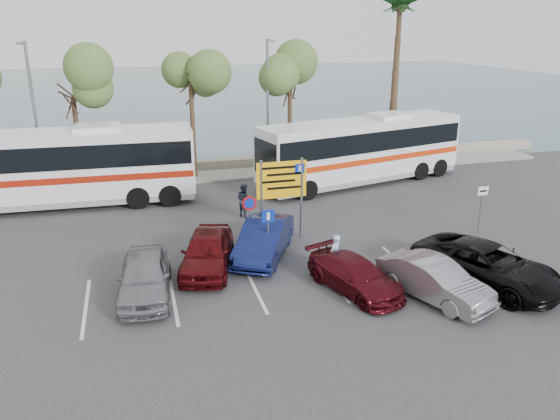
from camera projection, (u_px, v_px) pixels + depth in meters
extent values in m
plane|color=#343437|center=(279.00, 271.00, 21.01)|extent=(120.00, 120.00, 0.00)
cube|color=gray|center=(220.00, 176.00, 33.75)|extent=(44.00, 2.40, 0.15)
cube|color=gray|center=(215.00, 164.00, 35.50)|extent=(48.00, 0.80, 0.60)
plane|color=#405766|center=(166.00, 91.00, 75.72)|extent=(140.00, 140.00, 0.00)
cylinder|color=#382619|center=(78.00, 141.00, 30.92)|extent=(0.28, 0.28, 5.04)
cylinder|color=#382619|center=(193.00, 131.00, 32.44)|extent=(0.28, 0.28, 5.60)
cylinder|color=#382619|center=(290.00, 129.00, 34.00)|extent=(0.28, 0.28, 5.18)
cylinder|color=#382619|center=(395.00, 87.00, 34.95)|extent=(0.48, 0.48, 10.00)
cylinder|color=slate|center=(36.00, 118.00, 29.57)|extent=(0.16, 0.16, 8.00)
cylinder|color=slate|center=(23.00, 42.00, 27.87)|extent=(0.12, 0.90, 0.12)
cube|color=slate|center=(21.00, 44.00, 27.43)|extent=(0.45, 0.25, 0.12)
cylinder|color=slate|center=(268.00, 108.00, 32.80)|extent=(0.16, 0.16, 8.00)
cylinder|color=slate|center=(269.00, 40.00, 31.10)|extent=(0.12, 0.90, 0.12)
cube|color=slate|center=(271.00, 41.00, 30.66)|extent=(0.45, 0.25, 0.12)
cylinder|color=slate|center=(261.00, 201.00, 23.37)|extent=(0.12, 0.12, 3.60)
cylinder|color=slate|center=(301.00, 198.00, 23.81)|extent=(0.12, 0.12, 3.60)
cube|color=#FFB70D|center=(282.00, 180.00, 23.29)|extent=(2.20, 0.06, 1.60)
cube|color=#0C2699|center=(300.00, 169.00, 23.31)|extent=(0.42, 0.01, 0.42)
cylinder|color=slate|center=(250.00, 225.00, 22.69)|extent=(0.07, 0.07, 2.20)
cylinder|color=#B20C0C|center=(249.00, 203.00, 22.35)|extent=(0.60, 0.03, 0.60)
cylinder|color=slate|center=(268.00, 238.00, 21.33)|extent=(0.07, 0.07, 2.20)
cube|color=#0C2699|center=(268.00, 216.00, 21.02)|extent=(0.50, 0.03, 0.50)
cylinder|color=slate|center=(480.00, 210.00, 24.45)|extent=(0.07, 0.07, 2.20)
cube|color=white|center=(483.00, 191.00, 24.14)|extent=(0.50, 0.03, 0.40)
cube|color=white|center=(60.00, 164.00, 27.69)|extent=(13.46, 3.27, 3.29)
cube|color=black|center=(58.00, 153.00, 27.50)|extent=(13.19, 3.30, 1.17)
cube|color=maroon|center=(61.00, 174.00, 27.86)|extent=(13.32, 3.30, 0.33)
cube|color=gray|center=(64.00, 195.00, 28.23)|extent=(13.32, 3.24, 0.61)
cube|color=white|center=(55.00, 129.00, 27.11)|extent=(2.28, 1.85, 0.27)
cube|color=white|center=(362.00, 147.00, 31.83)|extent=(13.05, 5.76, 3.14)
cube|color=black|center=(362.00, 138.00, 31.65)|extent=(12.81, 5.74, 1.12)
cube|color=red|center=(361.00, 156.00, 32.00)|extent=(12.94, 5.76, 0.32)
cube|color=gray|center=(360.00, 173.00, 32.35)|extent=(12.92, 5.70, 0.59)
cube|color=white|center=(363.00, 118.00, 31.28)|extent=(2.48, 2.17, 0.26)
imported|color=gray|center=(145.00, 276.00, 18.91)|extent=(2.10, 4.51, 1.49)
imported|color=#11194F|center=(264.00, 239.00, 22.08)|extent=(3.54, 4.85, 1.52)
imported|color=#4B0C13|center=(355.00, 275.00, 19.31)|extent=(2.91, 4.44, 1.20)
imported|color=#4E0B0D|center=(207.00, 251.00, 20.91)|extent=(2.93, 4.77, 1.52)
imported|color=black|center=(487.00, 265.00, 19.72)|extent=(4.58, 5.99, 1.51)
imported|color=gray|center=(434.00, 280.00, 18.74)|extent=(2.96, 4.46, 1.39)
imported|color=#99BBDF|center=(335.00, 254.00, 20.56)|extent=(0.68, 0.66, 1.57)
imported|color=#383E54|center=(244.00, 200.00, 26.66)|extent=(0.95, 1.03, 1.69)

